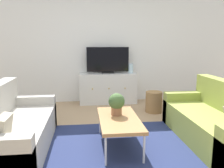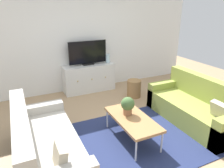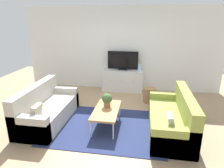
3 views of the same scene
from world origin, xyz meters
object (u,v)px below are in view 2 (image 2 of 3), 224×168
at_px(coffee_table, 132,119).
at_px(glass_vase, 108,58).
at_px(wicker_basket, 134,88).
at_px(couch_left_side, 42,148).
at_px(flat_screen_tv, 88,53).
at_px(tv_console, 89,78).
at_px(potted_plant, 128,105).
at_px(couch_right_side, 196,108).

height_order(coffee_table, glass_vase, glass_vase).
bearing_deg(wicker_basket, couch_left_side, -147.49).
relative_size(couch_left_side, flat_screen_tv, 1.91).
xyz_separation_m(glass_vase, wicker_basket, (0.32, -0.85, -0.60)).
bearing_deg(wicker_basket, flat_screen_tv, 134.88).
bearing_deg(tv_console, glass_vase, 0.00).
height_order(potted_plant, flat_screen_tv, flat_screen_tv).
bearing_deg(glass_vase, coffee_table, -104.74).
height_order(couch_right_side, tv_console, couch_right_side).
distance_m(potted_plant, tv_console, 2.25).
relative_size(coffee_table, flat_screen_tv, 1.12).
distance_m(coffee_table, potted_plant, 0.25).
bearing_deg(potted_plant, couch_right_side, -5.47).
bearing_deg(potted_plant, couch_left_side, -174.47).
bearing_deg(couch_right_side, tv_console, 119.60).
bearing_deg(potted_plant, coffee_table, -84.11).
xyz_separation_m(couch_right_side, wicker_basket, (-0.48, 1.52, -0.07)).
bearing_deg(potted_plant, glass_vase, 74.06).
height_order(flat_screen_tv, wicker_basket, flat_screen_tv).
height_order(potted_plant, wicker_basket, potted_plant).
distance_m(couch_left_side, glass_vase, 3.19).
bearing_deg(couch_right_side, wicker_basket, 107.56).
relative_size(glass_vase, wicker_basket, 0.53).
xyz_separation_m(couch_left_side, tv_console, (1.53, 2.37, 0.07)).
relative_size(couch_left_side, potted_plant, 5.99).
relative_size(potted_plant, wicker_basket, 0.73).
bearing_deg(glass_vase, couch_left_side, -131.05).
relative_size(tv_console, wicker_basket, 3.12).
bearing_deg(wicker_basket, couch_right_side, -72.44).
bearing_deg(couch_left_side, tv_console, 57.29).
relative_size(coffee_table, tv_console, 0.82).
height_order(tv_console, glass_vase, glass_vase).
distance_m(couch_left_side, potted_plant, 1.47).
xyz_separation_m(coffee_table, flat_screen_tv, (0.08, 2.40, 0.62)).
bearing_deg(couch_left_side, potted_plant, 5.53).
distance_m(potted_plant, glass_vase, 2.34).
distance_m(couch_right_side, wicker_basket, 1.60).
distance_m(flat_screen_tv, glass_vase, 0.58).
height_order(couch_left_side, couch_right_side, same).
bearing_deg(glass_vase, wicker_basket, -69.15).
bearing_deg(coffee_table, potted_plant, 95.89).
relative_size(couch_right_side, tv_console, 1.41).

